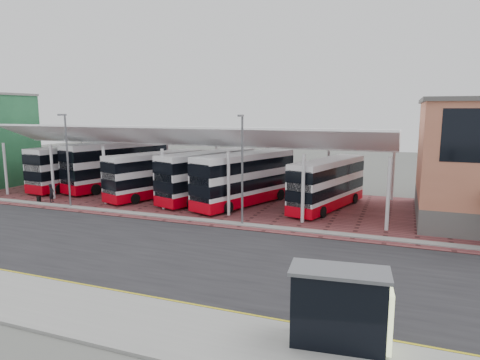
{
  "coord_description": "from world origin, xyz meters",
  "views": [
    {
      "loc": [
        12.87,
        -22.29,
        8.38
      ],
      "look_at": [
        0.59,
        9.5,
        2.8
      ],
      "focal_mm": 32.0,
      "sensor_mm": 36.0,
      "label": 1
    }
  ],
  "objects_px": {
    "bus_0": "(77,167)",
    "bus_shelter": "(348,303)",
    "bus_1": "(118,165)",
    "bus_4": "(245,179)",
    "bus_3": "(208,176)",
    "pedestrian": "(52,193)",
    "bus_2": "(156,175)",
    "bus_5": "(328,184)"
  },
  "relations": [
    {
      "from": "bus_4",
      "to": "pedestrian",
      "type": "height_order",
      "value": "bus_4"
    },
    {
      "from": "bus_0",
      "to": "bus_3",
      "type": "height_order",
      "value": "bus_0"
    },
    {
      "from": "bus_2",
      "to": "bus_3",
      "type": "xyz_separation_m",
      "value": [
        5.28,
        0.56,
        0.11
      ]
    },
    {
      "from": "bus_1",
      "to": "bus_3",
      "type": "distance_m",
      "value": 11.78
    },
    {
      "from": "bus_1",
      "to": "bus_4",
      "type": "relative_size",
      "value": 1.09
    },
    {
      "from": "bus_0",
      "to": "bus_shelter",
      "type": "distance_m",
      "value": 38.62
    },
    {
      "from": "bus_0",
      "to": "bus_4",
      "type": "distance_m",
      "value": 20.06
    },
    {
      "from": "bus_3",
      "to": "pedestrian",
      "type": "distance_m",
      "value": 14.35
    },
    {
      "from": "bus_0",
      "to": "bus_4",
      "type": "height_order",
      "value": "bus_4"
    },
    {
      "from": "pedestrian",
      "to": "bus_shelter",
      "type": "height_order",
      "value": "bus_shelter"
    },
    {
      "from": "bus_2",
      "to": "bus_3",
      "type": "height_order",
      "value": "bus_3"
    },
    {
      "from": "bus_1",
      "to": "bus_shelter",
      "type": "height_order",
      "value": "bus_1"
    },
    {
      "from": "bus_2",
      "to": "bus_4",
      "type": "height_order",
      "value": "bus_4"
    },
    {
      "from": "bus_3",
      "to": "bus_shelter",
      "type": "bearing_deg",
      "value": -35.87
    },
    {
      "from": "bus_2",
      "to": "bus_3",
      "type": "bearing_deg",
      "value": 26.15
    },
    {
      "from": "bus_4",
      "to": "pedestrian",
      "type": "relative_size",
      "value": 6.75
    },
    {
      "from": "bus_3",
      "to": "bus_0",
      "type": "bearing_deg",
      "value": -164.35
    },
    {
      "from": "bus_3",
      "to": "bus_1",
      "type": "bearing_deg",
      "value": -171.65
    },
    {
      "from": "bus_0",
      "to": "bus_2",
      "type": "height_order",
      "value": "bus_0"
    },
    {
      "from": "bus_3",
      "to": "bus_4",
      "type": "relative_size",
      "value": 0.99
    },
    {
      "from": "pedestrian",
      "to": "bus_2",
      "type": "bearing_deg",
      "value": -70.99
    },
    {
      "from": "bus_0",
      "to": "pedestrian",
      "type": "distance_m",
      "value": 7.74
    },
    {
      "from": "bus_2",
      "to": "bus_5",
      "type": "relative_size",
      "value": 1.01
    },
    {
      "from": "bus_0",
      "to": "bus_shelter",
      "type": "bearing_deg",
      "value": -29.72
    },
    {
      "from": "bus_0",
      "to": "bus_5",
      "type": "relative_size",
      "value": 1.08
    },
    {
      "from": "bus_0",
      "to": "bus_4",
      "type": "xyz_separation_m",
      "value": [
        20.0,
        -1.45,
        0.01
      ]
    },
    {
      "from": "bus_2",
      "to": "pedestrian",
      "type": "relative_size",
      "value": 6.32
    },
    {
      "from": "bus_0",
      "to": "bus_4",
      "type": "relative_size",
      "value": 1.0
    },
    {
      "from": "bus_0",
      "to": "bus_3",
      "type": "relative_size",
      "value": 1.01
    },
    {
      "from": "bus_0",
      "to": "bus_1",
      "type": "height_order",
      "value": "bus_1"
    },
    {
      "from": "bus_3",
      "to": "bus_5",
      "type": "height_order",
      "value": "bus_3"
    },
    {
      "from": "bus_2",
      "to": "bus_shelter",
      "type": "distance_m",
      "value": 29.49
    },
    {
      "from": "bus_0",
      "to": "bus_1",
      "type": "distance_m",
      "value": 4.67
    },
    {
      "from": "bus_4",
      "to": "pedestrian",
      "type": "bearing_deg",
      "value": -141.37
    },
    {
      "from": "bus_5",
      "to": "bus_1",
      "type": "bearing_deg",
      "value": -168.62
    },
    {
      "from": "bus_0",
      "to": "bus_1",
      "type": "bearing_deg",
      "value": 21.5
    },
    {
      "from": "bus_4",
      "to": "bus_1",
      "type": "bearing_deg",
      "value": -169.32
    },
    {
      "from": "bus_1",
      "to": "bus_shelter",
      "type": "relative_size",
      "value": 3.4
    },
    {
      "from": "bus_0",
      "to": "bus_5",
      "type": "distance_m",
      "value": 27.12
    },
    {
      "from": "bus_3",
      "to": "bus_shelter",
      "type": "distance_m",
      "value": 26.5
    },
    {
      "from": "bus_shelter",
      "to": "bus_0",
      "type": "bearing_deg",
      "value": 138.45
    },
    {
      "from": "bus_1",
      "to": "bus_2",
      "type": "height_order",
      "value": "bus_1"
    }
  ]
}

